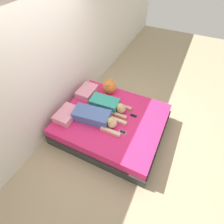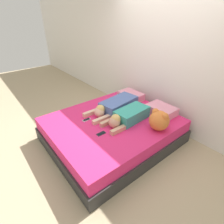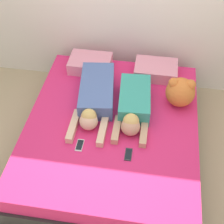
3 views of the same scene
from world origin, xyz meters
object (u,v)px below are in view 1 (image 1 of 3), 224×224
Objects in this scene: cell_phone_right at (133,116)px; plush_toy at (109,86)px; person_left at (96,117)px; cell_phone_left at (123,132)px; pillow_head_right at (87,91)px; person_right at (109,105)px; pillow_head_left at (67,114)px; bed at (112,124)px.

plush_toy is (0.46, 0.79, 0.16)m from cell_phone_right.
person_left is 7.56× the size of cell_phone_left.
person_left is (-0.62, -0.59, 0.02)m from pillow_head_right.
pillow_head_right is 0.70m from person_right.
pillow_head_right is at bearing 60.84° from cell_phone_left.
person_left is at bearing -170.66° from plush_toy.
person_right is (0.43, -0.08, 0.00)m from person_left.
pillow_head_left is 0.90m from person_right.
pillow_head_right reaches higher than cell_phone_left.
person_right is (0.61, -0.67, 0.03)m from pillow_head_left.
bed is 6.45× the size of plush_toy.
pillow_head_left is 0.46× the size of person_left.
pillow_head_right reaches higher than cell_phone_right.
person_right is (-0.20, -0.67, 0.03)m from pillow_head_right.
person_left is (0.18, -0.59, 0.02)m from pillow_head_left.
plush_toy is (0.95, 0.75, 0.16)m from cell_phone_left.
pillow_head_left is at bearing 96.51° from cell_phone_left.
person_right reaches higher than pillow_head_right.
person_left reaches higher than cell_phone_left.
person_right is (0.20, 0.17, 0.32)m from bed.
plush_toy is at bearing 30.10° from bed.
pillow_head_left is at bearing 157.80° from plush_toy.
person_left reaches higher than cell_phone_right.
plush_toy reaches higher than bed.
plush_toy is (0.90, 0.15, 0.07)m from person_left.
bed is 2.45× the size of person_right.
plush_toy reaches higher than pillow_head_left.
cell_phone_left is at bearing -94.01° from person_left.
plush_toy is (0.68, 0.40, 0.39)m from bed.
person_left is 1.24× the size of person_right.
plush_toy is (0.28, -0.44, 0.09)m from pillow_head_right.
bed is 4.26× the size of pillow_head_right.
person_left reaches higher than pillow_head_left.
cell_phone_right is (0.49, -0.03, 0.00)m from cell_phone_left.
pillow_head_left is at bearing 115.59° from bed.
person_right reaches higher than cell_phone_right.
person_right reaches higher than person_left.
person_left is 0.78m from cell_phone_right.
person_right is at bearing -106.33° from pillow_head_right.
pillow_head_left is at bearing 132.14° from person_right.
person_left is at bearing 124.79° from cell_phone_right.
pillow_head_right is 1.51× the size of plush_toy.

